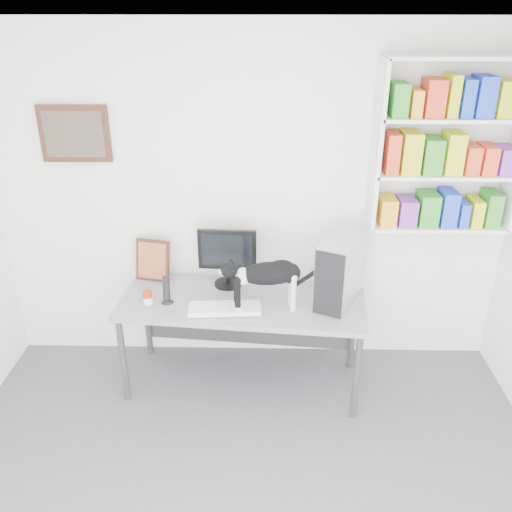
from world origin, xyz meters
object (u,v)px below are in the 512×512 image
Objects in this scene: keyboard at (225,308)px; monitor at (227,257)px; speaker at (166,289)px; cat at (267,286)px; pc_tower at (340,270)px; bookshelf at (448,147)px; soup_can at (148,297)px; desk at (243,342)px; leaning_print at (153,259)px.

monitor is at bearing 86.42° from keyboard.
speaker is 0.34× the size of cat.
monitor is at bearing -169.39° from pc_tower.
monitor is at bearing -177.15° from bookshelf.
pc_tower is 4.94× the size of soup_can.
desk is at bearing 135.40° from cat.
pc_tower is 1.46× the size of leaning_print.
desk is 17.92× the size of soup_can.
keyboard is 1.03× the size of pc_tower.
leaning_print is (-0.60, 0.48, 0.15)m from keyboard.
desk is at bearing -59.61° from monitor.
speaker is 0.64× the size of leaning_print.
keyboard is at bearing -25.41° from leaning_print.
bookshelf reaches higher than leaning_print.
monitor reaches higher than leaning_print.
cat is (0.88, -0.08, 0.15)m from soup_can.
speaker is at bearing -151.81° from pc_tower.
keyboard is 1.51× the size of leaning_print.
leaning_print is at bearing 174.77° from monitor.
monitor is 0.53m from speaker.
bookshelf is 1.80m from monitor.
leaning_print reaches higher than desk.
cat is (-0.53, -0.15, -0.05)m from pc_tower.
speaker is at bearing 161.89° from keyboard.
soup_can is at bearing -72.67° from leaning_print.
leaning_print is at bearing 179.75° from bookshelf.
keyboard is 5.10× the size of soup_can.
cat is at bearing -13.80° from leaning_print.
soup_can is (-0.14, -0.02, -0.06)m from speaker.
speaker is (-0.43, -0.28, -0.13)m from monitor.
cat is at bearing -0.38° from keyboard.
cat is (0.74, -0.09, 0.09)m from speaker.
monitor is 2.17× the size of speaker.
pc_tower reaches higher than monitor.
pc_tower reaches higher than soup_can.
bookshelf is 1.62m from cat.
leaning_print is 0.53× the size of cat.
cat reaches higher than soup_can.
bookshelf is 2.37m from leaning_print.
keyboard is at bearing 175.05° from cat.
bookshelf reaches higher than keyboard.
monitor is 0.67m from soup_can.
keyboard is at bearing -9.32° from soup_can.
pc_tower is at bearing 7.43° from keyboard.
leaning_print is (-1.44, 0.31, -0.08)m from pc_tower.
bookshelf is 1.16m from pc_tower.
bookshelf reaches higher than cat.
desk is 0.67m from monitor.
desk is 3.81× the size of monitor.
pc_tower is 1.28m from speaker.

